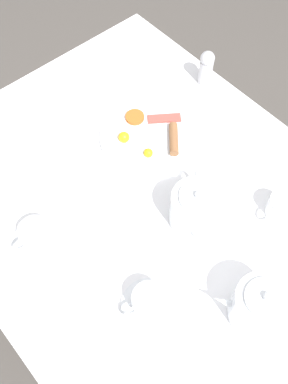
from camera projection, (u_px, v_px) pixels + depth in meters
The scene contains 12 objects.
ground_plane at pixel (144, 293), 1.83m from camera, with size 8.00×8.00×0.00m, color #4C4742.
table at pixel (144, 210), 1.23m from camera, with size 0.93×1.15×0.77m.
breakfast_plate at pixel (149, 136), 1.26m from camera, with size 0.28×0.28×0.04m.
teapot_near at pixel (261, 307), 0.96m from camera, with size 0.16×0.17×0.13m.
teapot_far at pixel (196, 208), 1.09m from camera, with size 0.17×0.16×0.13m.
teacup_with_saucer_left at pixel (37, 237), 1.08m from camera, with size 0.13×0.13×0.06m.
teacup_with_saucer_right at pixel (149, 303), 1.00m from camera, with size 0.13×0.13×0.06m.
water_glass_tall at pixel (12, 130), 1.21m from camera, with size 0.08×0.08×0.12m.
creamer_jug at pixel (280, 206), 1.12m from camera, with size 0.09×0.06×0.06m.
pepper_grinder at pixel (206, 67), 1.33m from camera, with size 0.04×0.04×0.12m.
napkin_folded at pixel (109, 72), 1.40m from camera, with size 0.19×0.18×0.01m.
fork_by_plate at pixel (41, 103), 1.34m from camera, with size 0.10×0.16×0.00m.
Camera 1 is at (0.39, 0.45, 1.78)m, focal length 42.00 mm.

